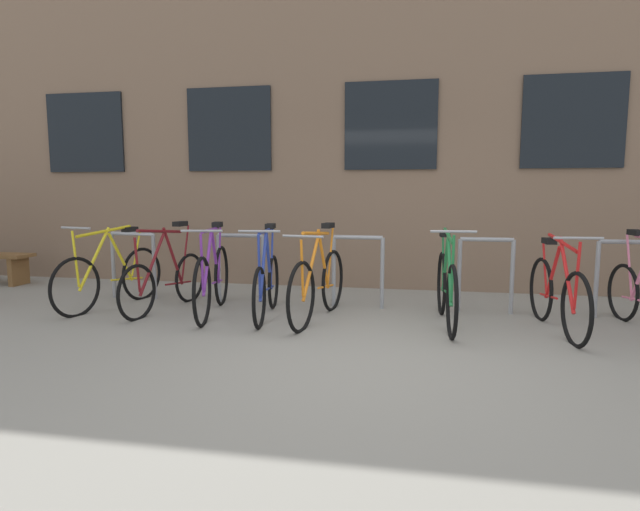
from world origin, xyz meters
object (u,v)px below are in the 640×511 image
object	(u,v)px
bicycle_red	(557,294)
bicycle_purple	(213,279)
bicycle_yellow	(111,276)
bicycle_maroon	(166,279)
bicycle_orange	(318,284)
bicycle_blue	(267,284)
bicycle_green	(446,287)

from	to	relation	value
bicycle_red	bicycle_purple	size ratio (longest dim) A/B	0.95
bicycle_yellow	bicycle_maroon	bearing A→B (deg)	-0.75
bicycle_red	bicycle_yellow	distance (m)	5.12
bicycle_orange	bicycle_blue	size ratio (longest dim) A/B	1.10
bicycle_red	bicycle_orange	size ratio (longest dim) A/B	0.97
bicycle_maroon	bicycle_blue	xyz separation A→B (m)	(1.30, -0.11, 0.01)
bicycle_orange	bicycle_red	bearing A→B (deg)	-0.64
bicycle_purple	bicycle_blue	xyz separation A→B (m)	(0.66, -0.01, -0.03)
bicycle_red	bicycle_green	distance (m)	1.09
bicycle_orange	bicycle_purple	bearing A→B (deg)	178.41
bicycle_red	bicycle_maroon	world-z (taller)	bicycle_maroon
bicycle_purple	bicycle_yellow	bearing A→B (deg)	175.63
bicycle_red	bicycle_yellow	size ratio (longest dim) A/B	0.99
bicycle_purple	bicycle_yellow	size ratio (longest dim) A/B	1.04
bicycle_red	bicycle_blue	xyz separation A→B (m)	(-3.08, 0.05, -0.01)
bicycle_purple	bicycle_red	bearing A→B (deg)	-0.96
bicycle_red	bicycle_orange	world-z (taller)	bicycle_orange
bicycle_maroon	bicycle_blue	distance (m)	1.31
bicycle_green	bicycle_purple	distance (m)	2.65
bicycle_green	bicycle_maroon	world-z (taller)	bicycle_maroon
bicycle_red	bicycle_maroon	xyz separation A→B (m)	(-4.38, 0.16, -0.01)
bicycle_green	bicycle_orange	bearing A→B (deg)	-178.05
bicycle_orange	bicycle_maroon	bearing A→B (deg)	176.08
bicycle_orange	bicycle_yellow	distance (m)	2.64
bicycle_maroon	bicycle_yellow	xyz separation A→B (m)	(-0.73, 0.01, 0.02)
bicycle_orange	bicycle_yellow	bearing A→B (deg)	176.96
bicycle_red	bicycle_orange	distance (m)	2.48
bicycle_blue	bicycle_red	bearing A→B (deg)	-0.89
bicycle_green	bicycle_purple	size ratio (longest dim) A/B	0.99
bicycle_green	bicycle_blue	world-z (taller)	bicycle_green
bicycle_yellow	bicycle_green	bearing A→B (deg)	-1.32
bicycle_red	bicycle_purple	distance (m)	3.74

